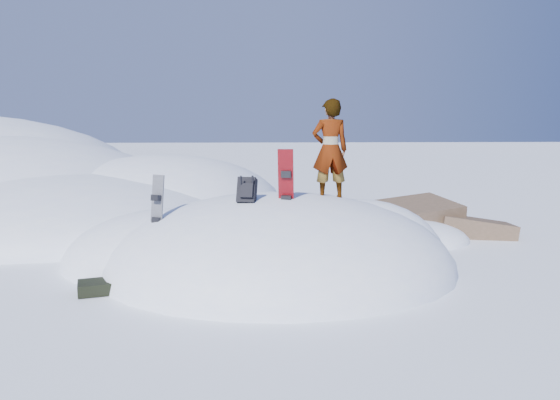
{
  "coord_description": "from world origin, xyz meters",
  "views": [
    {
      "loc": [
        -0.46,
        -10.56,
        2.94
      ],
      "look_at": [
        0.05,
        0.3,
        1.33
      ],
      "focal_mm": 35.0,
      "sensor_mm": 36.0,
      "label": 1
    }
  ],
  "objects_px": {
    "snowboard_dark": "(157,211)",
    "person": "(330,150)",
    "snowboard_red": "(286,189)",
    "backpack": "(247,190)"
  },
  "relations": [
    {
      "from": "snowboard_dark",
      "to": "person",
      "type": "distance_m",
      "value": 3.58
    },
    {
      "from": "snowboard_dark",
      "to": "person",
      "type": "bearing_deg",
      "value": 45.41
    },
    {
      "from": "person",
      "to": "snowboard_red",
      "type": "bearing_deg",
      "value": 33.42
    },
    {
      "from": "snowboard_red",
      "to": "person",
      "type": "height_order",
      "value": "person"
    },
    {
      "from": "snowboard_dark",
      "to": "snowboard_red",
      "type": "bearing_deg",
      "value": 33.25
    },
    {
      "from": "snowboard_red",
      "to": "snowboard_dark",
      "type": "distance_m",
      "value": 2.43
    },
    {
      "from": "snowboard_red",
      "to": "person",
      "type": "distance_m",
      "value": 1.37
    },
    {
      "from": "snowboard_red",
      "to": "snowboard_dark",
      "type": "height_order",
      "value": "snowboard_red"
    },
    {
      "from": "snowboard_dark",
      "to": "person",
      "type": "relative_size",
      "value": 0.69
    },
    {
      "from": "backpack",
      "to": "person",
      "type": "relative_size",
      "value": 0.28
    }
  ]
}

